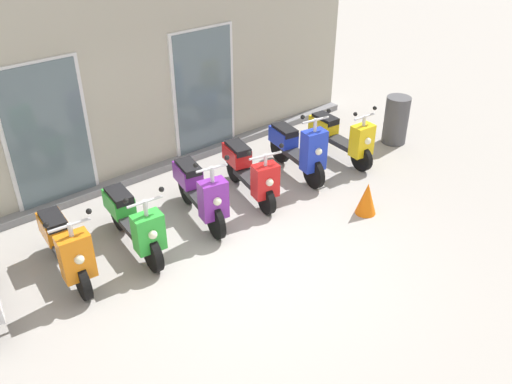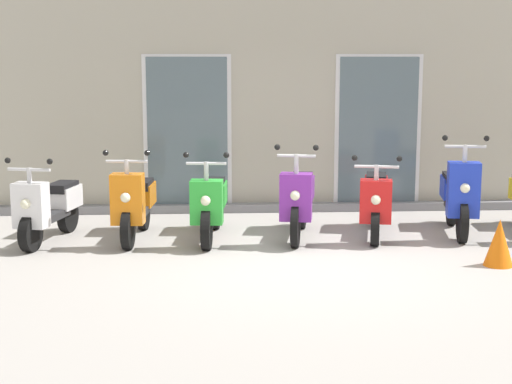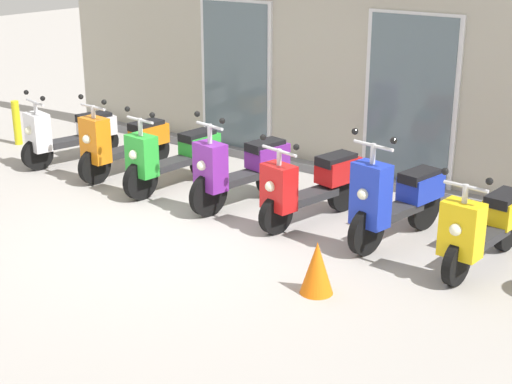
% 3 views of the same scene
% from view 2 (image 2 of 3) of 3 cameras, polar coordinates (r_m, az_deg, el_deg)
% --- Properties ---
extents(ground_plane, '(40.00, 40.00, 0.00)m').
position_cam_2_polar(ground_plane, '(8.76, 3.77, -5.13)').
color(ground_plane, '#A8A39E').
extents(storefront_facade, '(9.53, 0.50, 3.60)m').
position_cam_2_polar(storefront_facade, '(11.59, 1.95, 7.29)').
color(storefront_facade, '#B2AD9E').
rests_on(storefront_facade, ground_plane).
extents(scooter_white, '(0.71, 1.50, 1.10)m').
position_cam_2_polar(scooter_white, '(9.94, -14.88, -1.07)').
color(scooter_white, black).
rests_on(scooter_white, ground_plane).
extents(scooter_orange, '(0.56, 1.55, 1.18)m').
position_cam_2_polar(scooter_orange, '(9.83, -8.81, -0.79)').
color(scooter_orange, black).
rests_on(scooter_orange, ground_plane).
extents(scooter_green, '(0.54, 1.65, 1.16)m').
position_cam_2_polar(scooter_green, '(9.77, -3.31, -0.87)').
color(scooter_green, black).
rests_on(scooter_green, ground_plane).
extents(scooter_purple, '(0.63, 1.58, 1.24)m').
position_cam_2_polar(scooter_purple, '(9.82, 3.17, -0.53)').
color(scooter_purple, black).
rests_on(scooter_purple, ground_plane).
extents(scooter_red, '(0.70, 1.54, 1.10)m').
position_cam_2_polar(scooter_red, '(10.03, 8.74, -0.61)').
color(scooter_red, black).
rests_on(scooter_red, ground_plane).
extents(scooter_blue, '(0.63, 1.55, 1.32)m').
position_cam_2_polar(scooter_blue, '(10.32, 14.54, -0.24)').
color(scooter_blue, black).
rests_on(scooter_blue, ground_plane).
extents(traffic_cone, '(0.32, 0.32, 0.52)m').
position_cam_2_polar(traffic_cone, '(8.93, 17.34, -3.55)').
color(traffic_cone, orange).
rests_on(traffic_cone, ground_plane).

